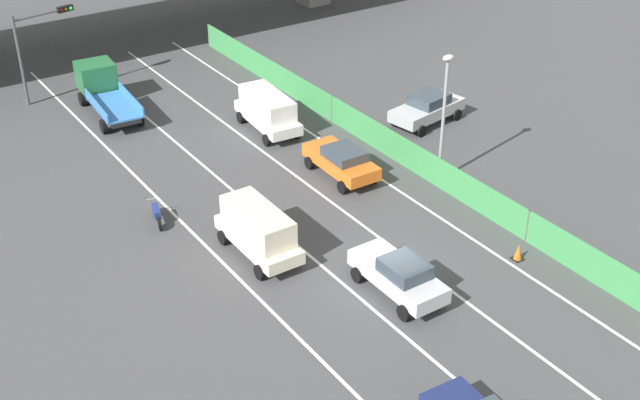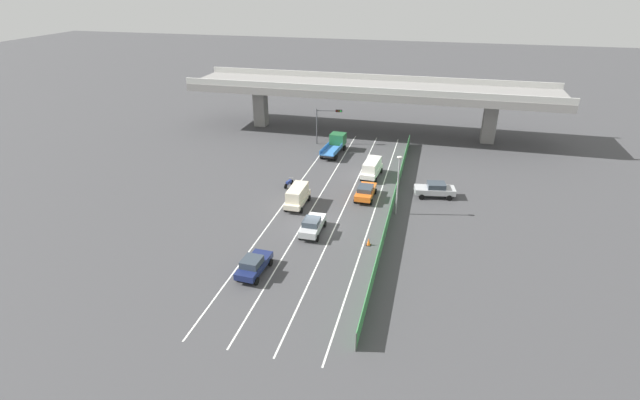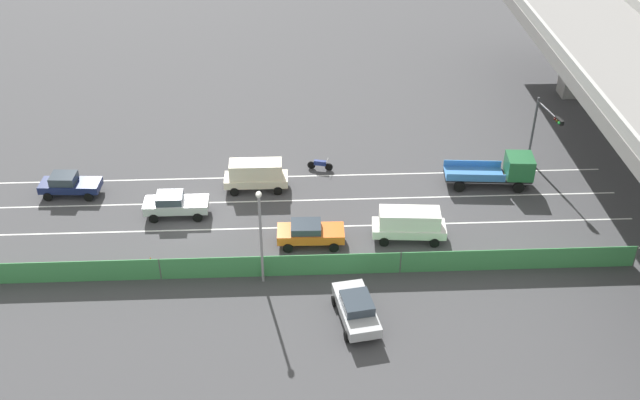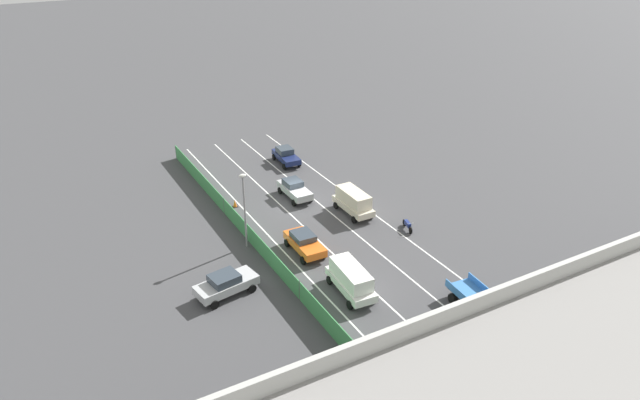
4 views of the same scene
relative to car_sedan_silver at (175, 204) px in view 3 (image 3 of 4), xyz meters
The scene contains 17 objects.
ground_plane 1.48m from the car_sedan_silver, 79.17° to the left, with size 300.00×300.00×0.00m, color #424244.
lane_line_left_edge 8.70m from the car_sedan_silver, 123.05° to the left, with size 0.14×48.23×0.01m, color silver.
lane_line_mid_left 7.45m from the car_sedan_silver, 101.13° to the left, with size 0.14×48.23×0.01m, color silver.
lane_line_mid_right 7.55m from the car_sedan_silver, 75.59° to the left, with size 0.14×48.23×0.01m, color silver.
lane_line_right_edge 8.95m from the car_sedan_silver, 54.59° to the left, with size 0.14×48.23×0.01m, color silver.
green_fence 10.05m from the car_sedan_silver, 46.19° to the left, with size 0.10×44.33×1.53m.
car_sedan_silver is the anchor object (origin of this frame).
car_sedan_navy 8.44m from the car_sedan_silver, 110.62° to the right, with size 2.13×4.35×1.63m.
car_van_white 16.02m from the car_sedan_silver, 77.68° to the left, with size 2.31×4.92×2.16m.
car_van_cream 6.32m from the car_sedan_silver, 119.83° to the left, with size 1.96×4.58×2.21m.
car_taxi_orange 9.85m from the car_sedan_silver, 67.88° to the left, with size 2.08×4.39×1.58m.
flatbed_truck_blue 23.66m from the car_sedan_silver, 96.99° to the left, with size 2.69×6.39×2.40m.
motorcycle 11.68m from the car_sedan_silver, 118.85° to the left, with size 0.72×1.91×0.93m.
parked_wagon_silver 16.09m from the car_sedan_silver, 45.79° to the left, with size 4.71×2.65×1.69m.
traffic_light 27.27m from the car_sedan_silver, 100.79° to the left, with size 3.74×0.90×5.31m.
street_lamp 10.11m from the car_sedan_silver, 39.65° to the left, with size 0.60×0.36×6.45m.
traffic_cone 5.75m from the car_sedan_silver, ahead, with size 0.47×0.47×0.74m.
Camera 3 is at (43.08, 6.90, 29.56)m, focal length 42.28 mm.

